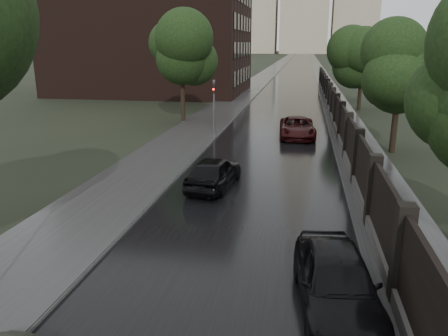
% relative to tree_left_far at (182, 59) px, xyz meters
% --- Properties ---
extents(road, '(8.00, 420.00, 0.02)m').
position_rel_tree_left_far_xyz_m(road, '(8.00, 160.00, -5.23)').
color(road, black).
rests_on(road, ground).
extents(sidewalk_left, '(4.00, 420.00, 0.16)m').
position_rel_tree_left_far_xyz_m(sidewalk_left, '(2.00, 160.00, -5.16)').
color(sidewalk_left, '#2D2D2D').
rests_on(sidewalk_left, ground).
extents(verge_right, '(3.00, 420.00, 0.08)m').
position_rel_tree_left_far_xyz_m(verge_right, '(13.50, 160.00, -5.20)').
color(verge_right, '#2D2D2D').
rests_on(verge_right, ground).
extents(fence_right, '(0.45, 75.72, 2.70)m').
position_rel_tree_left_far_xyz_m(fence_right, '(12.60, 2.01, -4.23)').
color(fence_right, '#383533').
rests_on(fence_right, ground).
extents(tree_left_far, '(4.25, 4.25, 7.39)m').
position_rel_tree_left_far_xyz_m(tree_left_far, '(0.00, 0.00, 0.00)').
color(tree_left_far, black).
rests_on(tree_left_far, ground).
extents(tree_right_b, '(4.08, 4.08, 7.01)m').
position_rel_tree_left_far_xyz_m(tree_right_b, '(15.50, -8.00, -0.29)').
color(tree_right_b, black).
rests_on(tree_right_b, ground).
extents(tree_right_c, '(4.08, 4.08, 7.01)m').
position_rel_tree_left_far_xyz_m(tree_right_c, '(15.50, 10.00, -0.29)').
color(tree_right_c, black).
rests_on(tree_right_c, ground).
extents(traffic_light, '(0.16, 0.32, 4.00)m').
position_rel_tree_left_far_xyz_m(traffic_light, '(3.70, -5.01, -2.84)').
color(traffic_light, '#59595E').
rests_on(traffic_light, ground).
extents(brick_building, '(24.00, 18.00, 20.00)m').
position_rel_tree_left_far_xyz_m(brick_building, '(-10.00, 22.00, 4.76)').
color(brick_building, black).
rests_on(brick_building, ground).
extents(hatchback_left, '(2.23, 4.53, 1.49)m').
position_rel_tree_left_far_xyz_m(hatchback_left, '(6.07, -16.68, -4.50)').
color(hatchback_left, black).
rests_on(hatchback_left, ground).
extents(car_right_near, '(2.41, 4.86, 1.59)m').
position_rel_tree_left_far_xyz_m(car_right_near, '(11.01, -25.61, -4.45)').
color(car_right_near, black).
rests_on(car_right_near, ground).
extents(car_right_far, '(2.73, 5.35, 1.45)m').
position_rel_tree_left_far_xyz_m(car_right_far, '(9.65, -4.64, -4.52)').
color(car_right_far, black).
rests_on(car_right_far, ground).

